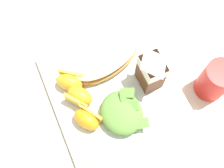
% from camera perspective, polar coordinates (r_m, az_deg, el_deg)
% --- Properties ---
extents(ground, '(3.00, 3.00, 0.00)m').
position_cam_1_polar(ground, '(0.63, 0.00, -0.87)').
color(ground, beige).
extents(white_plate, '(0.28, 0.28, 0.02)m').
position_cam_1_polar(white_plate, '(0.62, 0.00, -0.61)').
color(white_plate, silver).
rests_on(white_plate, ground).
extents(cheesy_pizza_bread, '(0.11, 0.18, 0.04)m').
position_cam_1_polar(cheesy_pizza_bread, '(0.62, -1.27, 4.99)').
color(cheesy_pizza_bread, tan).
rests_on(cheesy_pizza_bread, white_plate).
extents(green_salad_pile, '(0.10, 0.09, 0.04)m').
position_cam_1_polar(green_salad_pile, '(0.57, 2.11, -6.08)').
color(green_salad_pile, '#5B8E3D').
rests_on(green_salad_pile, white_plate).
extents(milk_carton, '(0.06, 0.04, 0.11)m').
position_cam_1_polar(milk_carton, '(0.57, 8.43, 3.05)').
color(milk_carton, brown).
rests_on(milk_carton, white_plate).
extents(orange_wedge_front, '(0.07, 0.07, 0.04)m').
position_cam_1_polar(orange_wedge_front, '(0.60, -9.02, 0.55)').
color(orange_wedge_front, orange).
rests_on(orange_wedge_front, white_plate).
extents(orange_wedge_middle, '(0.07, 0.06, 0.04)m').
position_cam_1_polar(orange_wedge_middle, '(0.59, -6.90, -2.73)').
color(orange_wedge_middle, orange).
rests_on(orange_wedge_middle, white_plate).
extents(orange_wedge_rear, '(0.07, 0.06, 0.04)m').
position_cam_1_polar(orange_wedge_rear, '(0.57, -5.35, -7.43)').
color(orange_wedge_rear, orange).
rests_on(orange_wedge_rear, white_plate).
extents(metal_fork, '(0.18, 0.10, 0.01)m').
position_cam_1_polar(metal_fork, '(0.59, 2.84, -16.16)').
color(metal_fork, silver).
rests_on(metal_fork, ground).
extents(drinking_red_cup, '(0.07, 0.07, 0.09)m').
position_cam_1_polar(drinking_red_cup, '(0.63, 21.12, 0.67)').
color(drinking_red_cup, red).
rests_on(drinking_red_cup, ground).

